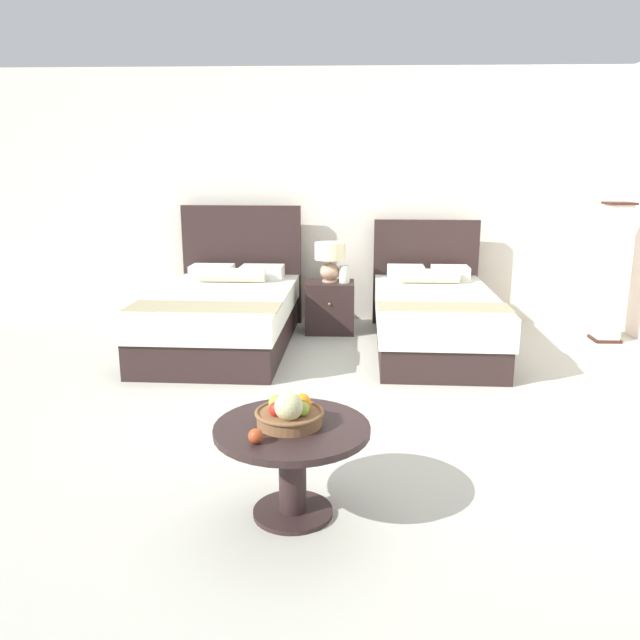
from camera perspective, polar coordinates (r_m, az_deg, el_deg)
name	(u,v)px	position (r m, az deg, el deg)	size (l,w,h in m)	color
ground_plane	(322,415)	(4.52, 0.17, -8.60)	(10.02, 9.45, 0.02)	#B6B5A7
wall_back	(331,198)	(7.11, 0.97, 11.03)	(10.02, 0.12, 2.74)	silver
bed_near_window	(224,314)	(6.17, -8.71, 0.52)	(1.37, 2.20, 1.30)	#2C1E1D
bed_near_corner	(433,316)	(6.12, 10.26, 0.32)	(1.19, 2.14, 1.15)	#2C1E1D
nightstand	(330,307)	(6.63, 0.89, 1.19)	(0.51, 0.43, 0.54)	#2C1E1D
table_lamp	(330,258)	(6.55, 0.91, 5.69)	(0.32, 0.32, 0.41)	tan
vase	(344,274)	(6.52, 2.24, 4.18)	(0.11, 0.11, 0.18)	silver
coffee_table	(292,450)	(3.16, -2.54, -11.76)	(0.77, 0.77, 0.48)	#2C1E1D
fruit_bowl	(289,413)	(3.09, -2.80, -8.41)	(0.34, 0.34, 0.19)	brown
loose_apple	(256,436)	(2.92, -5.87, -10.45)	(0.07, 0.07, 0.07)	#AF411F
floor_lamp_corner	(612,273)	(6.84, 24.99, 3.88)	(0.25, 0.25, 1.38)	#391E16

